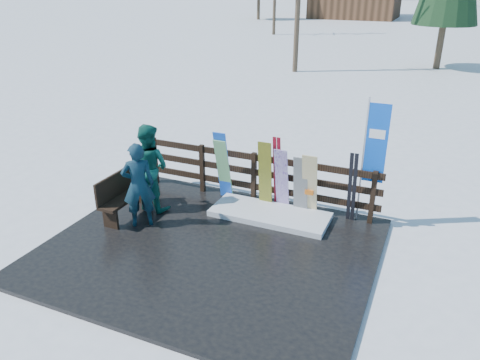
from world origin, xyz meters
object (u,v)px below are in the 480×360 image
at_px(snowboard_2, 265,175).
at_px(person_back, 149,167).
at_px(snowboard_4, 301,186).
at_px(snowboard_1, 223,169).
at_px(snowboard_5, 310,185).
at_px(person_front, 138,185).
at_px(snowboard_0, 223,166).
at_px(snowboard_3, 282,180).
at_px(rental_flag, 373,148).
at_px(bench, 124,193).

xyz_separation_m(snowboard_2, person_back, (-2.28, -0.99, 0.18)).
bearing_deg(snowboard_4, snowboard_1, -180.00).
bearing_deg(person_back, snowboard_5, -158.32).
relative_size(snowboard_1, snowboard_4, 1.14).
height_order(snowboard_2, person_front, person_front).
xyz_separation_m(snowboard_1, snowboard_2, (0.99, 0.00, 0.03)).
height_order(snowboard_0, snowboard_1, snowboard_0).
bearing_deg(person_front, snowboard_3, 177.55).
relative_size(rental_flag, person_front, 1.48).
relative_size(snowboard_0, rental_flag, 0.64).
bearing_deg(snowboard_1, rental_flag, 4.94).
bearing_deg(snowboard_4, snowboard_5, 0.00).
bearing_deg(snowboard_0, bench, -136.60).
xyz_separation_m(rental_flag, person_front, (-4.17, -2.00, -0.72)).
xyz_separation_m(snowboard_4, rental_flag, (1.34, 0.27, 0.94)).
distance_m(snowboard_0, person_front, 2.02).
relative_size(bench, rental_flag, 0.58).
xyz_separation_m(snowboard_1, person_front, (-1.04, -1.73, 0.14)).
distance_m(snowboard_2, snowboard_3, 0.38).
distance_m(bench, snowboard_5, 3.89).
bearing_deg(rental_flag, snowboard_0, -175.08).
height_order(snowboard_2, rental_flag, rental_flag).
relative_size(snowboard_0, snowboard_2, 1.08).
bearing_deg(snowboard_3, snowboard_0, 180.00).
relative_size(snowboard_0, person_front, 0.95).
height_order(bench, person_front, person_front).
relative_size(snowboard_5, person_back, 0.75).
xyz_separation_m(snowboard_5, person_back, (-3.27, -0.99, 0.25)).
distance_m(snowboard_4, snowboard_5, 0.20).
relative_size(snowboard_2, person_front, 0.88).
bearing_deg(snowboard_1, snowboard_3, 0.00).
distance_m(snowboard_1, rental_flag, 3.25).
bearing_deg(rental_flag, bench, -159.45).
bearing_deg(snowboard_5, snowboard_3, 180.00).
bearing_deg(snowboard_4, bench, -156.09).
distance_m(bench, snowboard_1, 2.21).
distance_m(snowboard_1, snowboard_4, 1.79).
xyz_separation_m(snowboard_5, person_front, (-3.03, -1.73, 0.18)).
xyz_separation_m(snowboard_0, person_back, (-1.28, -0.99, 0.13)).
bearing_deg(person_front, person_back, -109.99).
relative_size(snowboard_1, snowboard_5, 1.06).
height_order(bench, snowboard_0, snowboard_0).
bearing_deg(snowboard_0, rental_flag, 4.92).
height_order(snowboard_0, rental_flag, rental_flag).
bearing_deg(rental_flag, snowboard_1, -175.06).
bearing_deg(snowboard_0, person_front, -120.81).
xyz_separation_m(snowboard_0, person_front, (-1.03, -1.73, 0.06)).
distance_m(snowboard_0, snowboard_5, 2.00).
bearing_deg(snowboard_4, rental_flag, 11.41).
xyz_separation_m(snowboard_2, snowboard_5, (0.99, 0.00, -0.07)).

